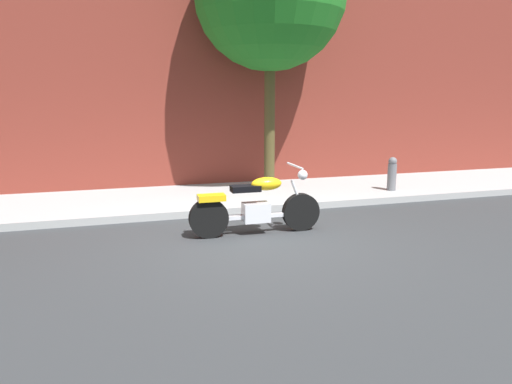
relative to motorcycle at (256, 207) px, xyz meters
The scene contains 4 objects.
ground_plane 0.57m from the motorcycle, 94.26° to the right, with size 60.00×60.00×0.00m, color #303335.
sidewalk 2.72m from the motorcycle, 90.53° to the left, with size 24.48×2.71×0.14m, color #A3A3A3.
motorcycle is the anchor object (origin of this frame).
fire_hydrant 4.34m from the motorcycle, 27.63° to the left, with size 0.20×0.20×0.91m.
Camera 1 is at (-2.20, -7.07, 2.28)m, focal length 33.62 mm.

